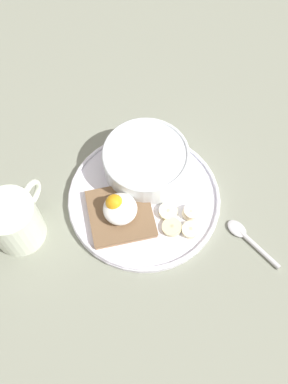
% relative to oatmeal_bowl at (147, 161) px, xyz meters
% --- Properties ---
extents(ground_plane, '(1.20, 1.20, 0.02)m').
position_rel_oatmeal_bowl_xyz_m(ground_plane, '(-0.06, 0.00, -0.05)').
color(ground_plane, gray).
rests_on(ground_plane, ground).
extents(plate, '(0.26, 0.26, 0.02)m').
position_rel_oatmeal_bowl_xyz_m(plate, '(-0.06, 0.00, -0.03)').
color(plate, white).
rests_on(plate, ground_plane).
extents(oatmeal_bowl, '(0.15, 0.15, 0.05)m').
position_rel_oatmeal_bowl_xyz_m(oatmeal_bowl, '(0.00, 0.00, 0.00)').
color(oatmeal_bowl, white).
rests_on(oatmeal_bowl, plate).
extents(toast_slice, '(0.13, 0.13, 0.01)m').
position_rel_oatmeal_bowl_xyz_m(toast_slice, '(-0.09, 0.04, -0.02)').
color(toast_slice, brown).
rests_on(toast_slice, plate).
extents(poached_egg, '(0.06, 0.06, 0.04)m').
position_rel_oatmeal_bowl_xyz_m(poached_egg, '(-0.09, 0.04, 0.00)').
color(poached_egg, white).
rests_on(poached_egg, toast_slice).
extents(banana_slice_front, '(0.03, 0.03, 0.01)m').
position_rel_oatmeal_bowl_xyz_m(banana_slice_front, '(-0.11, -0.05, -0.02)').
color(banana_slice_front, beige).
rests_on(banana_slice_front, plate).
extents(banana_slice_left, '(0.04, 0.04, 0.02)m').
position_rel_oatmeal_bowl_xyz_m(banana_slice_left, '(-0.08, -0.08, -0.02)').
color(banana_slice_left, '#FBE7C8').
rests_on(banana_slice_left, plate).
extents(banana_slice_back, '(0.04, 0.04, 0.01)m').
position_rel_oatmeal_bowl_xyz_m(banana_slice_back, '(-0.08, -0.04, -0.02)').
color(banana_slice_back, '#F0EDBB').
rests_on(banana_slice_back, plate).
extents(banana_slice_right, '(0.04, 0.04, 0.01)m').
position_rel_oatmeal_bowl_xyz_m(banana_slice_right, '(-0.11, -0.08, -0.02)').
color(banana_slice_right, '#F8E9BB').
rests_on(banana_slice_right, plate).
extents(coffee_mug, '(0.11, 0.08, 0.09)m').
position_rel_oatmeal_bowl_xyz_m(coffee_mug, '(-0.13, 0.20, 0.01)').
color(coffee_mug, white).
rests_on(coffee_mug, ground_plane).
extents(spoon, '(0.09, 0.09, 0.01)m').
position_rel_oatmeal_bowl_xyz_m(spoon, '(-0.12, -0.17, -0.03)').
color(spoon, silver).
rests_on(spoon, ground_plane).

